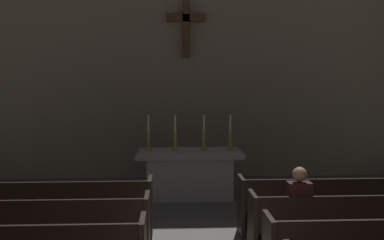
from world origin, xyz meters
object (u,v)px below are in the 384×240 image
pew_left_row_4 (34,209)px  candlestick_outer_left (149,139)px  pew_right_row_4 (352,205)px  pew_left_row_3 (12,231)px  lone_worshipper (297,210)px  pew_right_row_3 (381,225)px  candlestick_outer_right (230,139)px  candlestick_inner_right (204,139)px  candlestick_inner_left (175,139)px  altar (190,173)px

pew_left_row_4 → candlestick_outer_left: 2.95m
pew_right_row_4 → pew_left_row_3: bearing=-168.7°
pew_right_row_4 → lone_worshipper: lone_worshipper is taller
pew_right_row_3 → pew_right_row_4: bearing=90.0°
pew_left_row_3 → candlestick_outer_right: 4.79m
candlestick_inner_right → candlestick_outer_left: bearing=180.0°
candlestick_outer_right → candlestick_outer_left: bearing=180.0°
pew_left_row_4 → candlestick_inner_left: 3.29m
candlestick_inner_right → candlestick_outer_right: (0.55, 0.00, 0.00)m
pew_left_row_3 → pew_right_row_4: same height
pew_left_row_4 → pew_right_row_3: same height
pew_right_row_4 → candlestick_outer_right: bearing=126.3°
lone_worshipper → pew_left_row_4: bearing=165.9°
pew_right_row_4 → candlestick_outer_right: (-1.69, 2.29, 0.77)m
pew_right_row_4 → altar: altar is taller
pew_right_row_4 → candlestick_outer_right: candlestick_outer_right is taller
pew_right_row_3 → candlestick_outer_left: size_ratio=4.99×
pew_right_row_4 → altar: bearing=137.9°
candlestick_inner_right → lone_worshipper: bearing=-72.1°
pew_right_row_4 → lone_worshipper: 1.55m
pew_left_row_3 → pew_right_row_3: (5.07, 0.00, 0.00)m
pew_left_row_3 → pew_left_row_4: 1.01m
pew_right_row_3 → candlestick_inner_right: (-2.24, 3.30, 0.77)m
altar → candlestick_outer_right: (0.85, 0.00, 0.72)m
candlestick_inner_right → lone_worshipper: (1.05, -3.27, -0.56)m
candlestick_outer_right → altar: bearing=-180.0°
pew_right_row_4 → candlestick_inner_left: candlestick_inner_left is taller
altar → pew_right_row_3: bearing=-52.5°
pew_right_row_3 → candlestick_outer_left: 4.79m
candlestick_outer_left → lone_worshipper: size_ratio=0.56×
candlestick_inner_left → pew_right_row_4: bearing=-39.0°
pew_right_row_4 → candlestick_inner_left: size_ratio=4.99×
candlestick_inner_left → candlestick_inner_right: 0.60m
pew_left_row_4 → candlestick_inner_left: size_ratio=4.99×
altar → candlestick_inner_right: size_ratio=2.99×
pew_left_row_3 → altar: (2.54, 3.30, 0.06)m
candlestick_inner_right → pew_right_row_3: bearing=-55.9°
pew_right_row_3 → candlestick_inner_right: size_ratio=4.99×
candlestick_outer_right → lone_worshipper: size_ratio=0.56×
candlestick_inner_left → candlestick_outer_right: 1.15m
altar → pew_left_row_4: bearing=-137.9°
pew_left_row_3 → candlestick_inner_right: (2.84, 3.30, 0.77)m
pew_right_row_3 → altar: bearing=127.5°
candlestick_outer_left → candlestick_inner_left: 0.55m
candlestick_inner_left → candlestick_inner_right: same height
candlestick_inner_right → candlestick_outer_right: same height
pew_left_row_3 → pew_right_row_4: (5.07, 1.01, 0.00)m
pew_left_row_3 → candlestick_outer_right: candlestick_outer_right is taller
pew_left_row_4 → pew_right_row_3: (5.07, -1.01, 0.00)m
candlestick_inner_left → lone_worshipper: 3.70m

